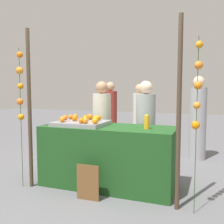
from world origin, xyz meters
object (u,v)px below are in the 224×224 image
Objects in this scene: juice_bottle at (147,122)px; chalkboard_sign at (88,183)px; vendor_right at (146,132)px; orange_1 at (75,118)px; stall_counter at (108,156)px; orange_0 at (75,117)px; vendor_left at (102,129)px.

juice_bottle reaches higher than chalkboard_sign.
juice_bottle is 1.13m from chalkboard_sign.
juice_bottle is 0.72m from vendor_right.
stall_counter is at bearing 2.34° from orange_1.
vendor_right reaches higher than stall_counter.
orange_1 is at bearing 178.89° from juice_bottle.
vendor_right is at bearing 104.74° from juice_bottle.
juice_bottle is 0.42× the size of chalkboard_sign.
vendor_right is (0.47, 1.19, 0.51)m from chalkboard_sign.
orange_1 reaches higher than orange_0.
orange_0 is 0.06× the size of vendor_left.
orange_1 is at bearing -177.66° from stall_counter.
chalkboard_sign is at bearing -140.29° from juice_bottle.
juice_bottle is 0.13× the size of vendor_right.
stall_counter is 9.80× the size of juice_bottle.
chalkboard_sign is (-0.65, -0.54, -0.76)m from juice_bottle.
vendor_right reaches higher than orange_1.
vendor_left is at bearing 62.29° from orange_0.
juice_bottle is at bearing -9.44° from orange_0.
orange_0 is 0.99× the size of orange_1.
stall_counter reaches higher than chalkboard_sign.
vendor_left is (0.26, 0.49, -0.27)m from orange_0.
vendor_left is 0.80m from vendor_right.
chalkboard_sign is at bearing -111.72° from vendor_right.
chalkboard_sign is (0.58, -0.74, -0.77)m from orange_0.
orange_0 is 1.18m from vendor_right.
orange_0 is at bearing 166.01° from stall_counter.
stall_counter is 4.07× the size of chalkboard_sign.
chalkboard_sign is at bearing -48.62° from orange_1.
vendor_right is at bearing 55.71° from stall_counter.
vendor_right is (-0.17, 0.65, -0.26)m from juice_bottle.
chalkboard_sign is 0.31× the size of vendor_right.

